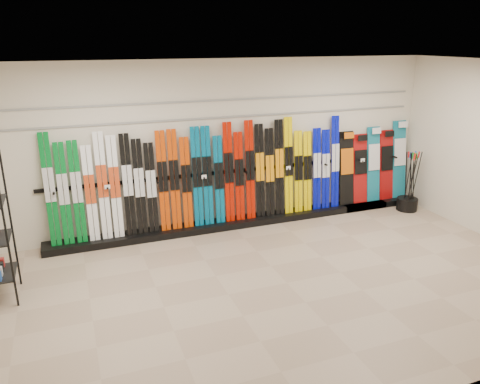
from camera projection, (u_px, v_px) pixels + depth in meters
name	position (u px, v px, depth m)	size (l,w,h in m)	color
floor	(287.00, 283.00, 6.67)	(8.00, 8.00, 0.00)	gray
back_wall	(228.00, 144.00, 8.42)	(8.00, 8.00, 0.00)	beige
ceiling	(295.00, 66.00, 5.73)	(8.00, 8.00, 0.00)	silver
ski_rack_base	(244.00, 221.00, 8.76)	(8.00, 0.40, 0.12)	black
skis	(207.00, 178.00, 8.27)	(5.38, 0.20, 1.83)	#046921
snowboards	(374.00, 165.00, 9.54)	(1.60, 0.25, 1.60)	black
pole_bin	(407.00, 204.00, 9.47)	(0.41, 0.41, 0.25)	black
ski_poles	(411.00, 181.00, 9.30)	(0.37, 0.25, 1.18)	black
slatwall_rail_0	(228.00, 117.00, 8.25)	(7.60, 0.02, 0.03)	gray
slatwall_rail_1	(228.00, 100.00, 8.15)	(7.60, 0.02, 0.03)	gray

